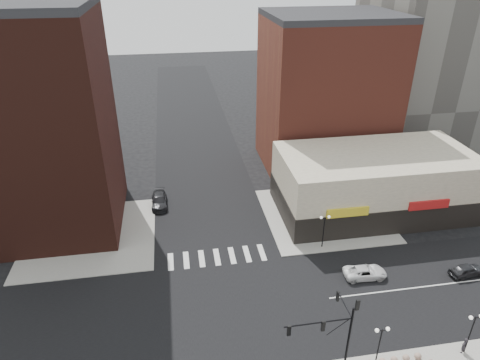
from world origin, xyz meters
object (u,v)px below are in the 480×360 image
object	(u,v)px
street_lamp_se_b	(473,324)
dark_sedan_north	(159,201)
street_lamp_ne	(324,223)
street_lamp_se_a	(381,337)
white_suv	(365,272)
dark_sedan_east	(467,270)
pedestrian	(464,345)
traffic_signal	(336,326)

from	to	relation	value
street_lamp_se_b	dark_sedan_north	world-z (taller)	street_lamp_se_b
street_lamp_ne	dark_sedan_north	xyz separation A→B (m)	(-18.38, 12.47, -2.57)
street_lamp_se_a	white_suv	distance (m)	11.39
dark_sedan_east	pedestrian	xyz separation A→B (m)	(-6.52, -8.95, 0.25)
traffic_signal	street_lamp_ne	world-z (taller)	traffic_signal
street_lamp_se_b	pedestrian	world-z (taller)	street_lamp_se_b
white_suv	pedestrian	world-z (taller)	pedestrian
pedestrian	dark_sedan_north	bearing A→B (deg)	-89.61
street_lamp_se_b	dark_sedan_east	distance (m)	11.27
traffic_signal	pedestrian	xyz separation A→B (m)	(11.56, -0.17, -4.06)
traffic_signal	dark_sedan_east	size ratio (longest dim) A/B	2.04
street_lamp_se_b	white_suv	world-z (taller)	street_lamp_se_b
traffic_signal	dark_sedan_east	xyz separation A→B (m)	(18.09, 8.78, -4.31)
street_lamp_se_a	white_suv	world-z (taller)	street_lamp_se_a
dark_sedan_north	pedestrian	distance (m)	38.01
dark_sedan_east	dark_sedan_north	bearing A→B (deg)	51.72
dark_sedan_east	white_suv	bearing A→B (deg)	75.39
dark_sedan_east	pedestrian	world-z (taller)	pedestrian
street_lamp_se_a	traffic_signal	bearing A→B (deg)	177.43
traffic_signal	dark_sedan_north	world-z (taller)	traffic_signal
white_suv	dark_sedan_east	world-z (taller)	dark_sedan_east
dark_sedan_east	dark_sedan_north	world-z (taller)	dark_sedan_north
white_suv	dark_sedan_east	xyz separation A→B (m)	(10.61, -1.48, 0.03)
pedestrian	street_lamp_se_a	bearing A→B (deg)	-41.10
street_lamp_se_a	street_lamp_se_b	size ratio (longest dim) A/B	1.00
dark_sedan_north	traffic_signal	bearing A→B (deg)	-64.87
street_lamp_ne	dark_sedan_north	bearing A→B (deg)	145.85
street_lamp_se_b	dark_sedan_north	distance (m)	38.23
street_lamp_se_b	dark_sedan_north	xyz separation A→B (m)	(-25.38, 28.47, -2.57)
street_lamp_ne	dark_sedan_north	size ratio (longest dim) A/B	0.84
street_lamp_se_a	dark_sedan_north	bearing A→B (deg)	121.41
street_lamp_se_a	pedestrian	bearing A→B (deg)	0.00
traffic_signal	street_lamp_ne	distance (m)	16.62
street_lamp_ne	street_lamp_se_b	bearing A→B (deg)	-66.37
white_suv	street_lamp_ne	bearing A→B (deg)	29.09
traffic_signal	dark_sedan_north	distance (m)	31.69
street_lamp_se_a	pedestrian	world-z (taller)	street_lamp_se_a
white_suv	pedestrian	xyz separation A→B (m)	(4.08, -10.43, 0.28)
street_lamp_se_b	white_suv	xyz separation A→B (m)	(-4.28, 10.43, -2.67)
street_lamp_se_b	pedestrian	size ratio (longest dim) A/B	2.67
street_lamp_se_a	street_lamp_ne	bearing A→B (deg)	86.42
white_suv	dark_sedan_east	size ratio (longest dim) A/B	1.17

